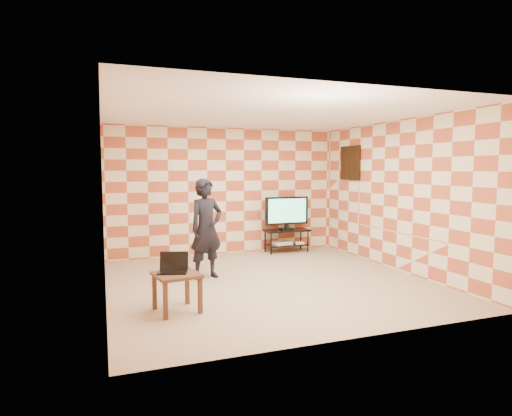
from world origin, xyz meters
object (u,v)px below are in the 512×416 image
Objects in this scene: tv_stand at (287,235)px; tv at (287,211)px; person at (206,229)px; side_table at (177,280)px.

tv_stand is 1.00× the size of tv.
person reaches higher than tv_stand.
side_table is (-2.93, -3.14, 0.05)m from tv_stand.
side_table is (-2.93, -3.14, -0.49)m from tv.
tv is 0.59× the size of person.
person is at bearing -143.42° from tv.
person is (0.75, 1.52, 0.42)m from side_table.
person is (-2.18, -1.62, 0.47)m from tv_stand.
person is at bearing -143.37° from tv_stand.
tv_stand is 0.53m from tv.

